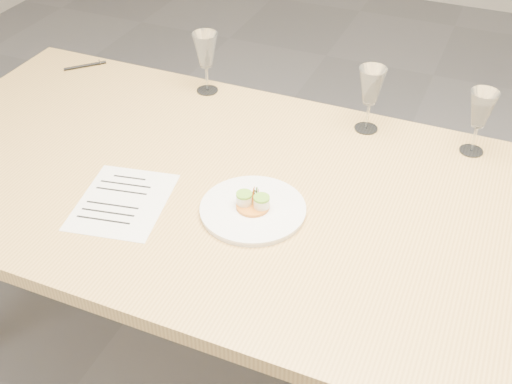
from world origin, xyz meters
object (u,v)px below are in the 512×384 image
at_px(wine_glass_2, 481,111).
at_px(dining_table, 310,224).
at_px(wine_glass_1, 371,87).
at_px(dinner_plate, 253,209).
at_px(recipe_sheet, 123,201).
at_px(ballpoint_pen, 85,66).
at_px(wine_glass_0, 205,51).

bearing_deg(wine_glass_2, dining_table, -130.04).
height_order(wine_glass_1, wine_glass_2, wine_glass_1).
bearing_deg(dining_table, dinner_plate, -145.12).
height_order(recipe_sheet, wine_glass_2, wine_glass_2).
bearing_deg(wine_glass_2, recipe_sheet, -143.56).
bearing_deg(wine_glass_2, dinner_plate, -133.42).
height_order(dining_table, ballpoint_pen, ballpoint_pen).
height_order(dinner_plate, wine_glass_1, wine_glass_1).
distance_m(dinner_plate, wine_glass_1, 0.53).
bearing_deg(recipe_sheet, wine_glass_1, 39.66).
bearing_deg(wine_glass_1, dinner_plate, -107.80).
xyz_separation_m(ballpoint_pen, wine_glass_0, (0.47, 0.01, 0.14)).
bearing_deg(dining_table, ballpoint_pen, 156.98).
xyz_separation_m(ballpoint_pen, wine_glass_2, (1.32, -0.01, 0.13)).
height_order(dining_table, recipe_sheet, recipe_sheet).
distance_m(recipe_sheet, wine_glass_0, 0.63).
relative_size(dining_table, wine_glass_2, 12.48).
distance_m(recipe_sheet, ballpoint_pen, 0.80).
relative_size(dinner_plate, wine_glass_2, 1.39).
bearing_deg(dinner_plate, wine_glass_0, 126.61).
bearing_deg(wine_glass_1, wine_glass_2, 0.04).
distance_m(wine_glass_0, wine_glass_1, 0.54).
relative_size(recipe_sheet, wine_glass_0, 1.58).
bearing_deg(dinner_plate, ballpoint_pen, 149.43).
xyz_separation_m(dining_table, ballpoint_pen, (-0.98, 0.42, 0.07)).
distance_m(dining_table, dinner_plate, 0.17).
bearing_deg(wine_glass_0, wine_glass_2, -1.65).
bearing_deg(ballpoint_pen, recipe_sheet, -94.41).
xyz_separation_m(recipe_sheet, ballpoint_pen, (-0.53, 0.60, 0.00)).
height_order(dining_table, wine_glass_0, wine_glass_0).
xyz_separation_m(wine_glass_0, wine_glass_1, (0.54, -0.02, -0.00)).
xyz_separation_m(dinner_plate, recipe_sheet, (-0.33, -0.09, -0.01)).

